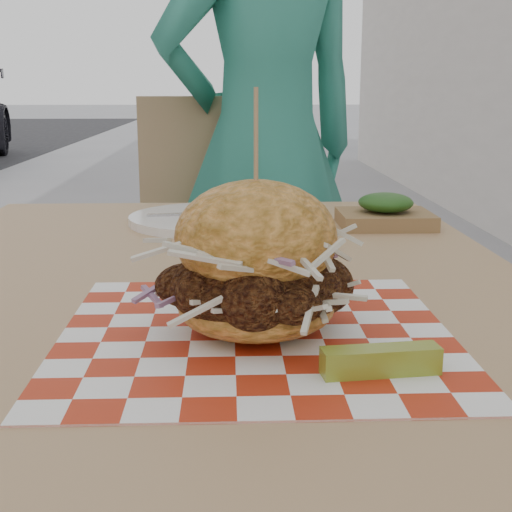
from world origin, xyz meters
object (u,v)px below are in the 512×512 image
at_px(diner, 265,147).
at_px(patio_table, 203,347).
at_px(patio_chair, 212,249).
at_px(sandwich, 256,268).

distance_m(diner, patio_table, 1.08).
height_order(patio_table, patio_chair, patio_chair).
xyz_separation_m(diner, patio_chair, (-0.14, -0.01, -0.27)).
xyz_separation_m(diner, sandwich, (-0.07, -1.24, -0.01)).
distance_m(diner, patio_chair, 0.30).
distance_m(diner, sandwich, 1.25).
distance_m(patio_chair, sandwich, 1.26).
height_order(patio_table, sandwich, sandwich).
xyz_separation_m(diner, patio_table, (-0.13, -1.07, -0.15)).
bearing_deg(sandwich, patio_table, 107.55).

